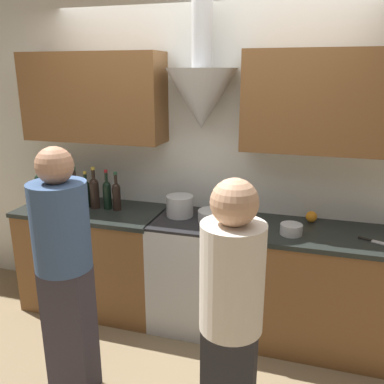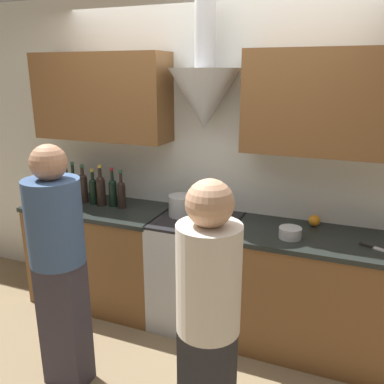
# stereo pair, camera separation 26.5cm
# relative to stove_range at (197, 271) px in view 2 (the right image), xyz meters

# --- Properties ---
(ground_plane) EXTENTS (12.00, 12.00, 0.00)m
(ground_plane) POSITION_rel_stove_range_xyz_m (0.00, -0.34, -0.45)
(ground_plane) COLOR #847051
(wall_back) EXTENTS (8.40, 0.54, 2.60)m
(wall_back) POSITION_rel_stove_range_xyz_m (-0.00, 0.27, 1.02)
(wall_back) COLOR silver
(wall_back) RESTS_ON ground_plane
(counter_left) EXTENTS (1.21, 0.62, 0.90)m
(counter_left) POSITION_rel_stove_range_xyz_m (-0.91, -0.00, -0.00)
(counter_left) COLOR brown
(counter_left) RESTS_ON ground_plane
(counter_right) EXTENTS (1.20, 0.62, 0.90)m
(counter_right) POSITION_rel_stove_range_xyz_m (0.91, -0.00, -0.00)
(counter_right) COLOR brown
(counter_right) RESTS_ON ground_plane
(stove_range) EXTENTS (0.64, 0.60, 0.90)m
(stove_range) POSITION_rel_stove_range_xyz_m (0.00, 0.00, 0.00)
(stove_range) COLOR #B7BABC
(stove_range) RESTS_ON ground_plane
(wine_bottle_0) EXTENTS (0.07, 0.07, 0.35)m
(wine_bottle_0) POSITION_rel_stove_range_xyz_m (-1.42, 0.02, 0.59)
(wine_bottle_0) COLOR black
(wine_bottle_0) RESTS_ON counter_left
(wine_bottle_1) EXTENTS (0.07, 0.07, 0.32)m
(wine_bottle_1) POSITION_rel_stove_range_xyz_m (-1.33, 0.02, 0.57)
(wine_bottle_1) COLOR black
(wine_bottle_1) RESTS_ON counter_left
(wine_bottle_2) EXTENTS (0.07, 0.07, 0.33)m
(wine_bottle_2) POSITION_rel_stove_range_xyz_m (-1.25, 0.03, 0.58)
(wine_bottle_2) COLOR black
(wine_bottle_2) RESTS_ON counter_left
(wine_bottle_3) EXTENTS (0.07, 0.07, 0.36)m
(wine_bottle_3) POSITION_rel_stove_range_xyz_m (-1.16, 0.02, 0.59)
(wine_bottle_3) COLOR black
(wine_bottle_3) RESTS_ON counter_left
(wine_bottle_4) EXTENTS (0.08, 0.08, 0.34)m
(wine_bottle_4) POSITION_rel_stove_range_xyz_m (-1.07, 0.03, 0.59)
(wine_bottle_4) COLOR black
(wine_bottle_4) RESTS_ON counter_left
(wine_bottle_5) EXTENTS (0.07, 0.07, 0.31)m
(wine_bottle_5) POSITION_rel_stove_range_xyz_m (-0.97, 0.03, 0.57)
(wine_bottle_5) COLOR black
(wine_bottle_5) RESTS_ON counter_left
(wine_bottle_6) EXTENTS (0.08, 0.08, 0.35)m
(wine_bottle_6) POSITION_rel_stove_range_xyz_m (-0.89, 0.02, 0.59)
(wine_bottle_6) COLOR black
(wine_bottle_6) RESTS_ON counter_left
(wine_bottle_7) EXTENTS (0.07, 0.07, 0.33)m
(wine_bottle_7) POSITION_rel_stove_range_xyz_m (-0.78, 0.04, 0.58)
(wine_bottle_7) COLOR black
(wine_bottle_7) RESTS_ON counter_left
(wine_bottle_8) EXTENTS (0.07, 0.07, 0.33)m
(wine_bottle_8) POSITION_rel_stove_range_xyz_m (-0.69, 0.03, 0.58)
(wine_bottle_8) COLOR black
(wine_bottle_8) RESTS_ON counter_left
(stock_pot) EXTENTS (0.21, 0.21, 0.16)m
(stock_pot) POSITION_rel_stove_range_xyz_m (-0.14, 0.04, 0.53)
(stock_pot) COLOR #B7BABC
(stock_pot) RESTS_ON stove_range
(mixing_bowl) EXTENTS (0.24, 0.24, 0.09)m
(mixing_bowl) POSITION_rel_stove_range_xyz_m (0.14, -0.01, 0.49)
(mixing_bowl) COLOR #B7BABC
(mixing_bowl) RESTS_ON stove_range
(orange_fruit) EXTENTS (0.08, 0.08, 0.08)m
(orange_fruit) POSITION_rel_stove_range_xyz_m (0.86, 0.20, 0.49)
(orange_fruit) COLOR orange
(orange_fruit) RESTS_ON counter_right
(saucepan) EXTENTS (0.16, 0.16, 0.08)m
(saucepan) POSITION_rel_stove_range_xyz_m (0.73, -0.10, 0.48)
(saucepan) COLOR #B7BABC
(saucepan) RESTS_ON counter_right
(chefs_knife) EXTENTS (0.23, 0.12, 0.01)m
(chefs_knife) POSITION_rel_stove_range_xyz_m (1.29, -0.08, 0.45)
(chefs_knife) COLOR silver
(chefs_knife) RESTS_ON counter_right
(person_foreground_left) EXTENTS (0.34, 0.34, 1.61)m
(person_foreground_left) POSITION_rel_stove_range_xyz_m (-0.54, -0.96, 0.44)
(person_foreground_left) COLOR #38333D
(person_foreground_left) RESTS_ON ground_plane
(person_foreground_right) EXTENTS (0.30, 0.30, 1.56)m
(person_foreground_right) POSITION_rel_stove_range_xyz_m (0.52, -1.17, 0.42)
(person_foreground_right) COLOR #28282D
(person_foreground_right) RESTS_ON ground_plane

